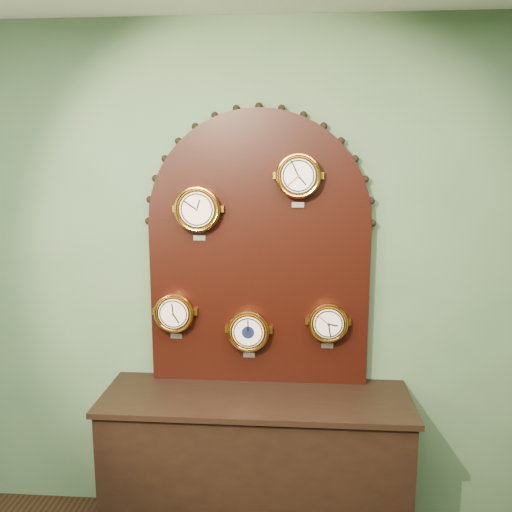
# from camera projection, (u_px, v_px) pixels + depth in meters

# --- Properties ---
(wall_back) EXTENTS (4.00, 0.00, 4.00)m
(wall_back) POSITION_uv_depth(u_px,v_px,m) (259.00, 280.00, 3.07)
(wall_back) COLOR #4A6747
(wall_back) RESTS_ON ground
(shop_counter) EXTENTS (1.60, 0.50, 0.80)m
(shop_counter) POSITION_uv_depth(u_px,v_px,m) (256.00, 470.00, 2.99)
(shop_counter) COLOR black
(shop_counter) RESTS_ON ground_plane
(display_board) EXTENTS (1.26, 0.06, 1.53)m
(display_board) POSITION_uv_depth(u_px,v_px,m) (259.00, 241.00, 2.98)
(display_board) COLOR black
(display_board) RESTS_ON shop_counter
(roman_clock) EXTENTS (0.25, 0.08, 0.30)m
(roman_clock) POSITION_uv_depth(u_px,v_px,m) (198.00, 209.00, 2.91)
(roman_clock) COLOR orange
(roman_clock) RESTS_ON display_board
(arabic_clock) EXTENTS (0.23, 0.08, 0.28)m
(arabic_clock) POSITION_uv_depth(u_px,v_px,m) (298.00, 176.00, 2.84)
(arabic_clock) COLOR orange
(arabic_clock) RESTS_ON display_board
(hygrometer) EXTENTS (0.22, 0.08, 0.27)m
(hygrometer) POSITION_uv_depth(u_px,v_px,m) (174.00, 312.00, 3.02)
(hygrometer) COLOR orange
(hygrometer) RESTS_ON display_board
(barometer) EXTENTS (0.23, 0.08, 0.28)m
(barometer) POSITION_uv_depth(u_px,v_px,m) (249.00, 331.00, 3.01)
(barometer) COLOR orange
(barometer) RESTS_ON display_board
(tide_clock) EXTENTS (0.22, 0.08, 0.27)m
(tide_clock) POSITION_uv_depth(u_px,v_px,m) (328.00, 322.00, 2.97)
(tide_clock) COLOR orange
(tide_clock) RESTS_ON display_board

